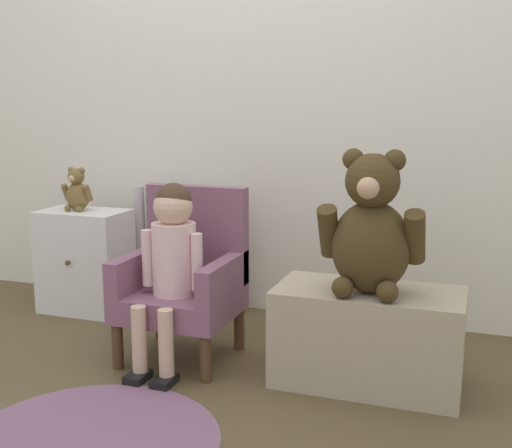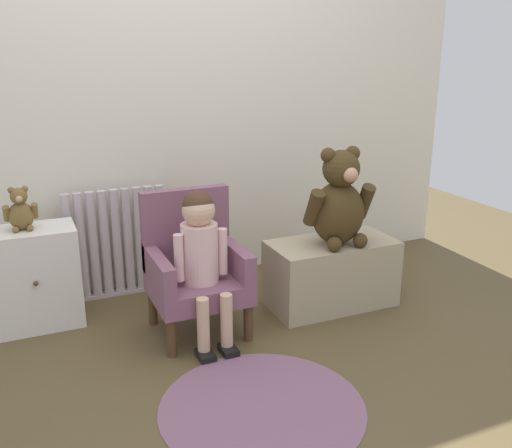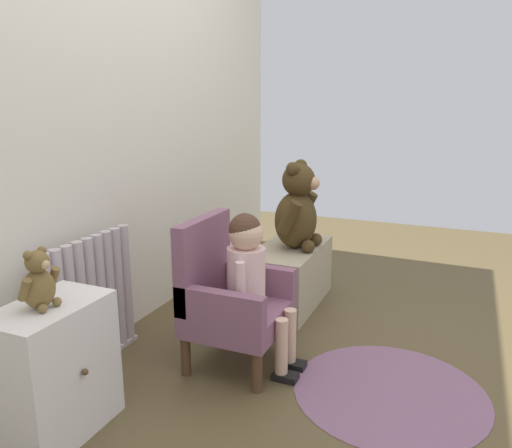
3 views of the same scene
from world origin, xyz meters
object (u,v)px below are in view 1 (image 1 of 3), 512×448
object	(u,v)px
child_figure	(171,249)
low_bench	(368,337)
small_teddy_bear	(77,192)
large_teddy_bear	(371,231)
radiator	(185,249)
floor_rug	(89,441)
child_armchair	(185,278)
small_dresser	(85,261)

from	to	relation	value
child_figure	low_bench	size ratio (longest dim) A/B	1.07
child_figure	small_teddy_bear	xyz separation A→B (m)	(-0.73, 0.46, 0.13)
low_bench	large_teddy_bear	xyz separation A→B (m)	(0.01, -0.04, 0.40)
low_bench	radiator	bearing A→B (deg)	149.85
radiator	large_teddy_bear	distance (m)	1.22
radiator	floor_rug	distance (m)	1.35
radiator	low_bench	xyz separation A→B (m)	(1.01, -0.59, -0.12)
child_figure	large_teddy_bear	size ratio (longest dim) A/B	1.42
radiator	child_armchair	world-z (taller)	child_armchair
radiator	child_figure	world-z (taller)	child_figure
child_armchair	large_teddy_bear	size ratio (longest dim) A/B	1.35
child_figure	small_teddy_bear	bearing A→B (deg)	147.96
large_teddy_bear	small_dresser	bearing A→B (deg)	163.93
child_figure	small_teddy_bear	size ratio (longest dim) A/B	3.40
floor_rug	low_bench	bearing A→B (deg)	44.21
low_bench	small_dresser	bearing A→B (deg)	165.25
large_teddy_bear	small_teddy_bear	distance (m)	1.54
child_figure	floor_rug	xyz separation A→B (m)	(0.03, -0.62, -0.46)
small_teddy_bear	floor_rug	bearing A→B (deg)	-54.92
small_dresser	small_teddy_bear	distance (m)	0.34
child_armchair	child_figure	distance (m)	0.18
large_teddy_bear	floor_rug	size ratio (longest dim) A/B	0.63
small_dresser	small_teddy_bear	size ratio (longest dim) A/B	2.38
radiator	floor_rug	world-z (taller)	radiator
child_figure	large_teddy_bear	distance (m)	0.76
child_armchair	floor_rug	size ratio (longest dim) A/B	0.85
child_figure	floor_rug	size ratio (longest dim) A/B	0.89
child_figure	small_dresser	bearing A→B (deg)	146.99
large_teddy_bear	small_teddy_bear	bearing A→B (deg)	164.23
child_figure	low_bench	world-z (taller)	child_figure
low_bench	floor_rug	bearing A→B (deg)	-135.79
child_armchair	small_teddy_bear	world-z (taller)	small_teddy_bear
child_armchair	low_bench	bearing A→B (deg)	-2.69
small_dresser	large_teddy_bear	size ratio (longest dim) A/B	0.99
floor_rug	child_figure	bearing A→B (deg)	92.37
child_figure	low_bench	xyz separation A→B (m)	(0.74, 0.08, -0.29)
child_armchair	child_figure	world-z (taller)	child_figure
small_dresser	low_bench	size ratio (longest dim) A/B	0.75
small_dresser	low_bench	bearing A→B (deg)	-14.75
small_dresser	child_armchair	xyz separation A→B (m)	(0.71, -0.35, 0.07)
small_dresser	child_figure	size ratio (longest dim) A/B	0.70
small_teddy_bear	low_bench	bearing A→B (deg)	-14.47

